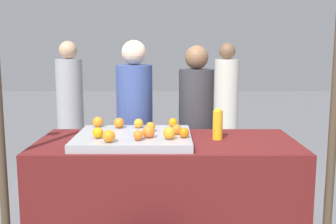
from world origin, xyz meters
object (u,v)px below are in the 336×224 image
object	(u,v)px
orange_0	(140,123)
orange_1	(139,135)
stall_counter	(168,195)
juice_bottle	(219,125)
vendor_right	(197,138)
vendor_left	(136,136)

from	to	relation	value
orange_0	orange_1	distance (m)	0.45
stall_counter	orange_1	size ratio (longest dim) A/B	27.46
juice_bottle	stall_counter	bearing A→B (deg)	-173.85
juice_bottle	orange_1	bearing A→B (deg)	-153.85
orange_1	stall_counter	bearing A→B (deg)	51.21
juice_bottle	vendor_right	size ratio (longest dim) A/B	0.15
stall_counter	vendor_right	world-z (taller)	vendor_right
stall_counter	juice_bottle	world-z (taller)	juice_bottle
stall_counter	juice_bottle	distance (m)	0.69
stall_counter	juice_bottle	xyz separation A→B (m)	(0.40, 0.04, 0.56)
stall_counter	orange_0	bearing A→B (deg)	139.21
orange_0	orange_1	size ratio (longest dim) A/B	1.04
orange_1	juice_bottle	bearing A→B (deg)	26.15
orange_0	vendor_right	distance (m)	0.75
orange_1	vendor_right	distance (m)	1.09
orange_0	juice_bottle	xyz separation A→B (m)	(0.63, -0.16, 0.02)
orange_0	vendor_left	bearing A→B (deg)	98.50
vendor_left	juice_bottle	bearing A→B (deg)	-41.85
vendor_left	vendor_right	size ratio (longest dim) A/B	1.03
stall_counter	vendor_right	xyz separation A→B (m)	(0.27, 0.70, 0.31)
orange_1	juice_bottle	size ratio (longest dim) A/B	0.30
vendor_right	orange_0	bearing A→B (deg)	-135.24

